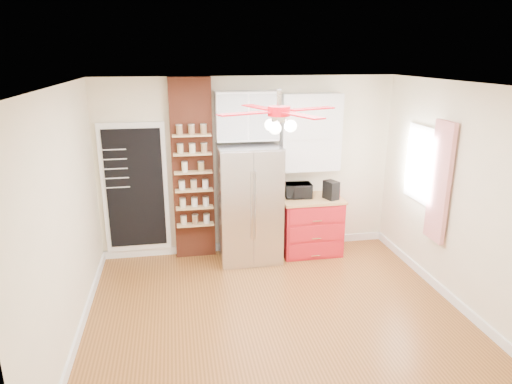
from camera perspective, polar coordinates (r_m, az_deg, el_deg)
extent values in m
plane|color=brown|center=(5.68, 2.52, -15.08)|extent=(4.50, 4.50, 0.00)
plane|color=white|center=(4.82, 2.94, 13.25)|extent=(4.50, 4.50, 0.00)
cube|color=beige|center=(6.98, -0.95, 3.19)|extent=(4.50, 0.02, 2.70)
cube|color=beige|center=(3.34, 10.58, -13.11)|extent=(4.50, 0.02, 2.70)
cube|color=beige|center=(5.11, -22.77, -3.39)|extent=(0.02, 4.00, 2.70)
cube|color=beige|center=(5.99, 24.18, -0.66)|extent=(0.02, 4.00, 2.70)
cube|color=white|center=(6.95, -14.86, 0.43)|extent=(0.95, 0.04, 1.95)
cube|color=black|center=(6.93, -14.87, 0.37)|extent=(0.82, 0.02, 1.78)
cube|color=brown|center=(6.82, -7.91, 2.70)|extent=(0.60, 0.16, 2.70)
cube|color=silver|center=(6.75, -0.84, -1.49)|extent=(0.90, 0.70, 1.75)
cube|color=white|center=(6.65, -1.17, 9.52)|extent=(0.90, 0.35, 0.70)
cube|color=red|center=(7.16, 6.81, -4.30)|extent=(0.90, 0.60, 0.86)
cube|color=tan|center=(7.01, 6.94, -0.86)|extent=(0.94, 0.64, 0.04)
cube|color=white|center=(6.94, 6.82, 7.41)|extent=(0.90, 0.30, 1.15)
cube|color=white|center=(6.66, 19.99, 3.27)|extent=(0.04, 0.75, 1.05)
cube|color=red|center=(6.21, 21.99, 1.14)|extent=(0.06, 0.40, 1.55)
cylinder|color=silver|center=(4.84, 2.92, 11.48)|extent=(0.05, 0.05, 0.20)
cylinder|color=red|center=(4.85, 2.89, 10.07)|extent=(0.24, 0.24, 0.10)
sphere|color=white|center=(4.87, 2.87, 8.20)|extent=(0.13, 0.13, 0.13)
imported|color=black|center=(6.96, 5.26, 0.19)|extent=(0.41, 0.29, 0.22)
cube|color=black|center=(6.95, 9.36, 0.25)|extent=(0.22, 0.26, 0.28)
cylinder|color=#B3092C|center=(7.02, 10.05, -0.14)|extent=(0.13, 0.13, 0.15)
cylinder|color=#B6290A|center=(7.10, 9.56, -0.05)|extent=(0.11, 0.11, 0.12)
cylinder|color=beige|center=(6.64, -8.91, 3.11)|extent=(0.10, 0.10, 0.15)
cylinder|color=olive|center=(6.64, -6.89, 3.16)|extent=(0.09, 0.09, 0.13)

